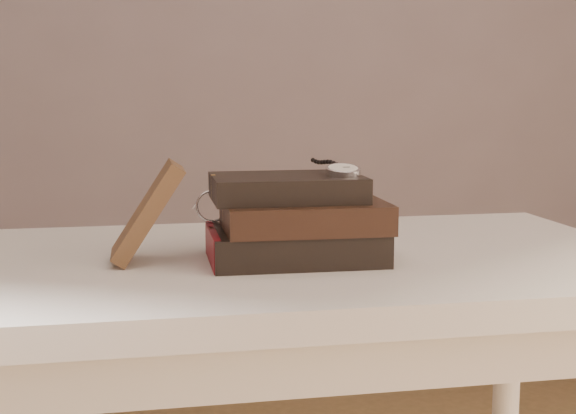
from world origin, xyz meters
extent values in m
cube|color=silver|center=(0.00, 0.35, 0.73)|extent=(1.00, 0.60, 0.04)
cube|color=white|center=(0.00, 0.35, 0.67)|extent=(0.88, 0.49, 0.08)
cube|color=black|center=(-0.02, 0.31, 0.77)|extent=(0.24, 0.17, 0.04)
cube|color=#F4E8C7|center=(-0.02, 0.31, 0.77)|extent=(0.23, 0.15, 0.03)
cube|color=gold|center=(-0.14, 0.34, 0.77)|extent=(0.01, 0.01, 0.05)
cube|color=maroon|center=(-0.14, 0.31, 0.77)|extent=(0.01, 0.15, 0.05)
cube|color=black|center=(-0.01, 0.30, 0.81)|extent=(0.22, 0.16, 0.04)
cube|color=#F4E8C7|center=(-0.01, 0.30, 0.81)|extent=(0.22, 0.14, 0.03)
cube|color=gold|center=(-0.12, 0.33, 0.81)|extent=(0.01, 0.01, 0.04)
cube|color=black|center=(-0.03, 0.32, 0.85)|extent=(0.21, 0.15, 0.03)
cube|color=#F4E8C7|center=(-0.03, 0.32, 0.85)|extent=(0.20, 0.14, 0.03)
cube|color=gold|center=(-0.13, 0.34, 0.85)|extent=(0.01, 0.01, 0.04)
cube|color=#442B1A|center=(-0.22, 0.34, 0.82)|extent=(0.10, 0.09, 0.14)
cylinder|color=silver|center=(0.04, 0.29, 0.87)|extent=(0.05, 0.05, 0.02)
cylinder|color=white|center=(0.04, 0.29, 0.88)|extent=(0.04, 0.04, 0.01)
torus|color=silver|center=(0.04, 0.29, 0.88)|extent=(0.05, 0.05, 0.01)
cylinder|color=silver|center=(0.04, 0.32, 0.87)|extent=(0.01, 0.01, 0.01)
cube|color=black|center=(0.04, 0.30, 0.88)|extent=(0.00, 0.01, 0.00)
cube|color=black|center=(0.05, 0.29, 0.88)|extent=(0.01, 0.00, 0.00)
sphere|color=black|center=(0.04, 0.33, 0.88)|extent=(0.01, 0.01, 0.01)
sphere|color=black|center=(0.04, 0.34, 0.88)|extent=(0.01, 0.01, 0.01)
sphere|color=black|center=(0.04, 0.35, 0.88)|extent=(0.01, 0.01, 0.01)
sphere|color=black|center=(0.04, 0.36, 0.88)|extent=(0.01, 0.01, 0.01)
sphere|color=black|center=(0.04, 0.37, 0.88)|extent=(0.01, 0.01, 0.01)
sphere|color=black|center=(0.03, 0.38, 0.88)|extent=(0.01, 0.01, 0.01)
sphere|color=black|center=(0.03, 0.39, 0.88)|extent=(0.01, 0.01, 0.01)
sphere|color=black|center=(0.03, 0.40, 0.88)|extent=(0.01, 0.01, 0.01)
sphere|color=black|center=(0.03, 0.41, 0.88)|extent=(0.01, 0.01, 0.01)
torus|color=silver|center=(-0.13, 0.39, 0.82)|extent=(0.05, 0.02, 0.05)
torus|color=silver|center=(-0.08, 0.38, 0.82)|extent=(0.05, 0.02, 0.05)
cylinder|color=silver|center=(-0.10, 0.38, 0.82)|extent=(0.01, 0.00, 0.00)
cylinder|color=silver|center=(-0.15, 0.44, 0.81)|extent=(0.01, 0.11, 0.03)
cylinder|color=silver|center=(-0.05, 0.44, 0.81)|extent=(0.01, 0.11, 0.03)
camera|label=1|loc=(-0.25, -0.79, 0.99)|focal=51.28mm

